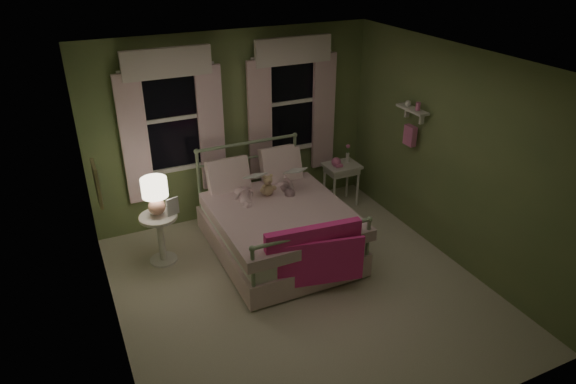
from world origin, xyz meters
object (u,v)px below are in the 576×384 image
nightstand_left (160,232)px  nightstand_right (342,171)px  child_left (242,175)px  child_right (282,171)px  teddy_bear (268,187)px  table_lamp (155,193)px  bed (277,225)px

nightstand_left → nightstand_right: same height
child_left → nightstand_left: bearing=14.2°
child_right → teddy_bear: bearing=37.1°
table_lamp → teddy_bear: bearing=-4.4°
table_lamp → nightstand_right: table_lamp is taller
child_right → teddy_bear: (-0.28, -0.16, -0.11)m
bed → child_right: 0.73m
child_right → table_lamp: 1.67m
table_lamp → bed: bearing=-15.3°
child_left → table_lamp: (-1.11, -0.05, 0.00)m
child_left → teddy_bear: 0.36m
bed → table_lamp: 1.56m
child_right → nightstand_left: 1.74m
table_lamp → nightstand_right: size_ratio=0.74×
nightstand_left → table_lamp: bearing=0.0°
child_right → table_lamp: (-1.67, -0.05, 0.06)m
teddy_bear → table_lamp: 1.40m
teddy_bear → nightstand_left: bearing=175.6°
teddy_bear → child_left: bearing=150.5°
nightstand_left → table_lamp: table_lamp is taller
nightstand_left → nightstand_right: size_ratio=1.02×
table_lamp → child_left: bearing=2.6°
bed → table_lamp: (-1.40, 0.38, 0.58)m
bed → child_left: bearing=123.4°
child_left → teddy_bear: bearing=162.0°
nightstand_right → nightstand_left: bearing=-172.4°
teddy_bear → nightstand_right: 1.49m
bed → nightstand_right: bed is taller
child_left → table_lamp: bearing=14.2°
nightstand_left → teddy_bear: bearing=-4.4°
child_right → nightstand_right: size_ratio=1.03×
table_lamp → nightstand_right: (2.78, 0.37, -0.40)m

